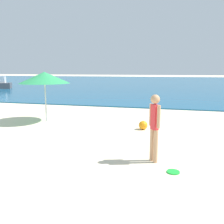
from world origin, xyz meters
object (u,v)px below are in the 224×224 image
person_standing (154,124)px  beach_umbrella (44,78)px  frisbee (173,172)px  beach_ball (143,125)px

person_standing → beach_umbrella: bearing=12.7°
frisbee → beach_ball: (-1.06, 3.39, 0.14)m
beach_umbrella → frisbee: bearing=-36.8°
frisbee → beach_ball: 3.55m
frisbee → beach_umbrella: size_ratio=0.13×
person_standing → beach_ball: size_ratio=4.99×
beach_ball → beach_umbrella: 4.30m
person_standing → beach_umbrella: (-4.59, 3.27, 0.88)m
person_standing → beach_umbrella: 5.71m
frisbee → beach_ball: size_ratio=0.85×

